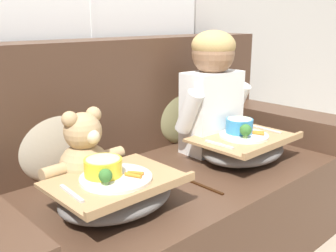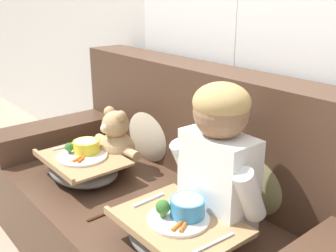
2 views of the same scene
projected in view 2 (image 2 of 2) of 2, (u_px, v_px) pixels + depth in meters
name	position (u px, v px, depth m)	size (l,w,h in m)	color
couch	(167.00, 208.00, 1.82)	(1.83, 0.88, 0.96)	#4C3323
throw_pillow_behind_child	(256.00, 170.00, 1.59)	(0.37, 0.18, 0.38)	#898456
throw_pillow_behind_teddy	(152.00, 126.00, 2.10)	(0.39, 0.19, 0.40)	#C1B293
child_figure	(219.00, 153.00, 1.41)	(0.41, 0.20, 0.57)	white
teddy_bear	(116.00, 143.00, 1.97)	(0.34, 0.24, 0.32)	tan
lap_tray_child	(178.00, 231.00, 1.37)	(0.44, 0.33, 0.19)	slate
lap_tray_teddy	(83.00, 166.00, 1.88)	(0.42, 0.32, 0.18)	slate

